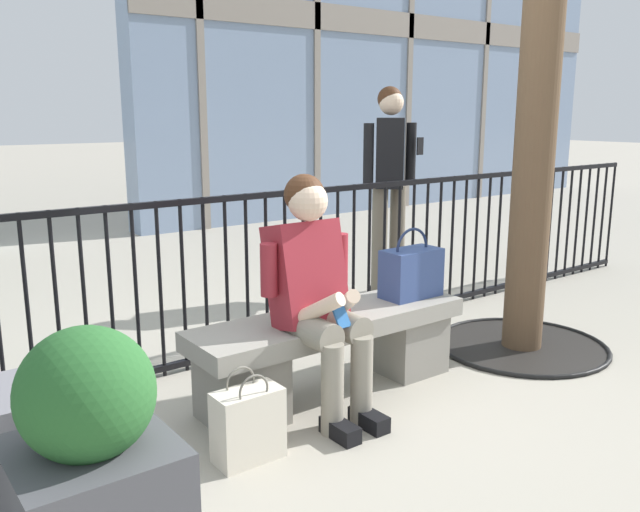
{
  "coord_description": "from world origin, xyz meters",
  "views": [
    {
      "loc": [
        -2.07,
        -2.69,
        1.51
      ],
      "look_at": [
        0.0,
        0.1,
        0.75
      ],
      "focal_mm": 37.1,
      "sensor_mm": 36.0,
      "label": 1
    }
  ],
  "objects_px": {
    "bystander_at_railing": "(390,175)",
    "stone_bench": "(331,345)",
    "seated_person_with_phone": "(316,288)",
    "planter": "(92,461)",
    "handbag_on_bench": "(411,272)",
    "shopping_bag": "(248,424)"
  },
  "relations": [
    {
      "from": "stone_bench",
      "to": "bystander_at_railing",
      "type": "xyz_separation_m",
      "value": [
        1.65,
        1.36,
        0.73
      ]
    },
    {
      "from": "stone_bench",
      "to": "planter",
      "type": "bearing_deg",
      "value": -156.1
    },
    {
      "from": "handbag_on_bench",
      "to": "stone_bench",
      "type": "bearing_deg",
      "value": 179.01
    },
    {
      "from": "bystander_at_railing",
      "to": "stone_bench",
      "type": "bearing_deg",
      "value": -140.6
    },
    {
      "from": "stone_bench",
      "to": "planter",
      "type": "distance_m",
      "value": 1.64
    },
    {
      "from": "stone_bench",
      "to": "seated_person_with_phone",
      "type": "relative_size",
      "value": 1.32
    },
    {
      "from": "seated_person_with_phone",
      "to": "shopping_bag",
      "type": "xyz_separation_m",
      "value": [
        -0.54,
        -0.22,
        -0.48
      ]
    },
    {
      "from": "bystander_at_railing",
      "to": "planter",
      "type": "bearing_deg",
      "value": -147.32
    },
    {
      "from": "stone_bench",
      "to": "seated_person_with_phone",
      "type": "distance_m",
      "value": 0.44
    },
    {
      "from": "stone_bench",
      "to": "planter",
      "type": "relative_size",
      "value": 1.88
    },
    {
      "from": "seated_person_with_phone",
      "to": "shopping_bag",
      "type": "height_order",
      "value": "seated_person_with_phone"
    },
    {
      "from": "seated_person_with_phone",
      "to": "handbag_on_bench",
      "type": "relative_size",
      "value": 2.96
    },
    {
      "from": "shopping_bag",
      "to": "handbag_on_bench",
      "type": "bearing_deg",
      "value": 14.61
    },
    {
      "from": "handbag_on_bench",
      "to": "bystander_at_railing",
      "type": "height_order",
      "value": "bystander_at_railing"
    },
    {
      "from": "handbag_on_bench",
      "to": "shopping_bag",
      "type": "distance_m",
      "value": 1.42
    },
    {
      "from": "seated_person_with_phone",
      "to": "bystander_at_railing",
      "type": "relative_size",
      "value": 0.71
    },
    {
      "from": "stone_bench",
      "to": "handbag_on_bench",
      "type": "height_order",
      "value": "handbag_on_bench"
    },
    {
      "from": "seated_person_with_phone",
      "to": "planter",
      "type": "bearing_deg",
      "value": -157.7
    },
    {
      "from": "handbag_on_bench",
      "to": "planter",
      "type": "relative_size",
      "value": 0.48
    },
    {
      "from": "stone_bench",
      "to": "shopping_bag",
      "type": "bearing_deg",
      "value": -154.29
    },
    {
      "from": "shopping_bag",
      "to": "planter",
      "type": "distance_m",
      "value": 0.86
    },
    {
      "from": "shopping_bag",
      "to": "planter",
      "type": "relative_size",
      "value": 0.49
    }
  ]
}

